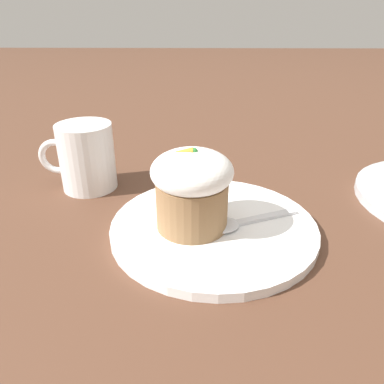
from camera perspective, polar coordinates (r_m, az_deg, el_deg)
The scene contains 5 objects.
ground_plane at distance 0.44m, azimuth 3.28°, elevation -5.96°, with size 4.00×4.00×0.00m, color #513323.
dessert_plate at distance 0.44m, azimuth 3.30°, elevation -5.35°, with size 0.24×0.24×0.01m.
carrot_cake at distance 0.41m, azimuth -0.00°, elevation 0.67°, with size 0.09×0.09×0.10m.
spoon at distance 0.43m, azimuth 6.34°, elevation -4.73°, with size 0.12×0.06×0.01m.
coffee_cup at distance 0.55m, azimuth -15.88°, elevation 5.19°, with size 0.11×0.08×0.09m.
Camera 1 is at (0.02, 0.37, 0.24)m, focal length 35.00 mm.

